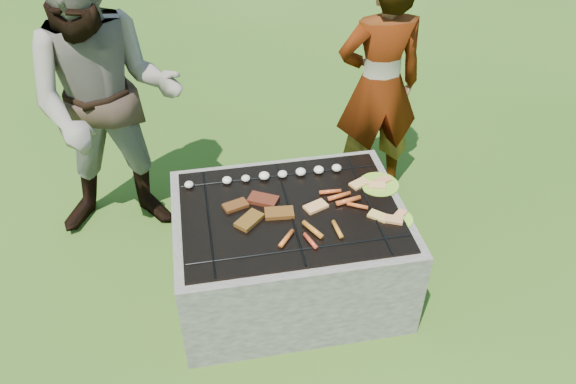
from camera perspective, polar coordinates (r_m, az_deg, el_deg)
name	(u,v)px	position (r m, az deg, el deg)	size (l,w,h in m)	color
lawn	(289,284)	(3.55, 0.15, -9.35)	(60.00, 60.00, 0.00)	#244511
fire_pit	(290,252)	(3.35, 0.16, -6.12)	(1.30, 1.00, 0.62)	gray
mushrooms	(276,175)	(3.35, -1.23, 1.77)	(0.95, 0.06, 0.04)	beige
pork_slabs	(259,210)	(3.12, -2.94, -1.79)	(0.39, 0.33, 0.02)	#914A1A
sausages	(328,215)	(3.08, 4.09, -2.38)	(0.55, 0.46, 0.03)	#F15927
bread_on_grate	(346,202)	(3.19, 5.89, -0.99)	(0.46, 0.42, 0.02)	tan
plate_far	(379,185)	(3.35, 9.20, 0.75)	(0.26, 0.26, 0.03)	#C0E737
plate_near	(396,219)	(3.13, 10.91, -2.68)	(0.22, 0.22, 0.03)	#D7FF3C
cook	(379,86)	(3.94, 9.24, 10.58)	(0.60, 0.39, 1.65)	gray
bystander	(107,102)	(3.59, -17.90, 8.70)	(0.93, 0.73, 1.92)	gray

